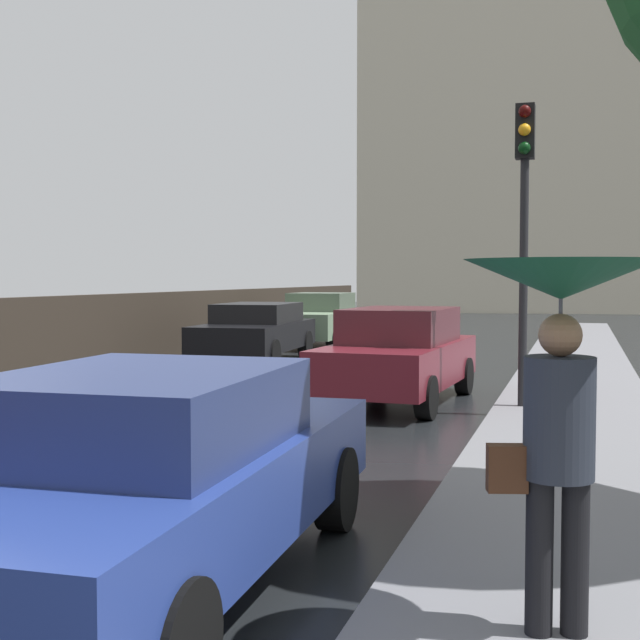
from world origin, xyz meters
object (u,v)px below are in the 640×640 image
object	(u,v)px
car_maroon_near_kerb	(399,354)
car_blue_behind_camera	(152,475)
car_black_far_lane	(256,331)
traffic_light	(524,197)
pedestrian_with_umbrella_near	(559,346)
car_green_far_ahead	(319,319)

from	to	relation	value
car_maroon_near_kerb	car_blue_behind_camera	size ratio (longest dim) A/B	0.93
car_black_far_lane	traffic_light	xyz separation A→B (m)	(6.27, -5.75, 2.33)
car_blue_behind_camera	pedestrian_with_umbrella_near	xyz separation A→B (m)	(2.45, -0.31, 0.89)
car_blue_behind_camera	car_black_far_lane	world-z (taller)	car_blue_behind_camera
car_green_far_ahead	car_black_far_lane	xyz separation A→B (m)	(0.04, -5.03, -0.02)
car_black_far_lane	pedestrian_with_umbrella_near	world-z (taller)	pedestrian_with_umbrella_near
traffic_light	car_black_far_lane	bearing A→B (deg)	137.45
pedestrian_with_umbrella_near	traffic_light	bearing A→B (deg)	-99.91
pedestrian_with_umbrella_near	car_maroon_near_kerb	bearing A→B (deg)	-87.94
car_green_far_ahead	traffic_light	world-z (taller)	traffic_light
car_maroon_near_kerb	car_blue_behind_camera	world-z (taller)	car_maroon_near_kerb
car_black_far_lane	traffic_light	world-z (taller)	traffic_light
car_black_far_lane	pedestrian_with_umbrella_near	xyz separation A→B (m)	(6.93, -13.58, 0.88)
car_green_far_ahead	traffic_light	bearing A→B (deg)	119.69
car_maroon_near_kerb	car_blue_behind_camera	distance (m)	8.23
car_maroon_near_kerb	car_blue_behind_camera	bearing A→B (deg)	-85.61
car_maroon_near_kerb	car_green_far_ahead	distance (m)	10.99
car_green_far_ahead	car_black_far_lane	world-z (taller)	car_green_far_ahead
car_maroon_near_kerb	traffic_light	bearing A→B (deg)	-16.96
car_green_far_ahead	pedestrian_with_umbrella_near	distance (m)	19.89
car_black_far_lane	traffic_light	size ratio (longest dim) A/B	1.04
car_blue_behind_camera	car_black_far_lane	size ratio (longest dim) A/B	1.04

